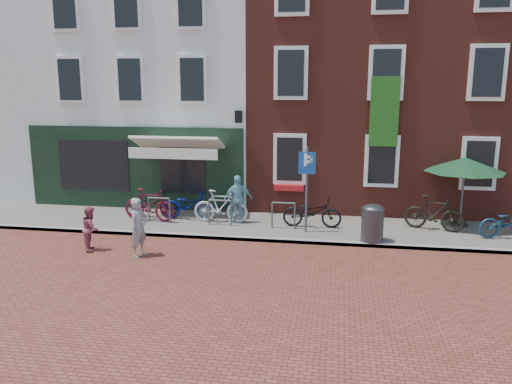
% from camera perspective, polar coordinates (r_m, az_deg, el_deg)
% --- Properties ---
extents(ground, '(80.00, 80.00, 0.00)m').
position_cam_1_polar(ground, '(14.78, 0.60, -5.62)').
color(ground, brown).
extents(sidewalk, '(24.00, 3.00, 0.10)m').
position_cam_1_polar(sidewalk, '(16.08, 4.95, -3.99)').
color(sidewalk, slate).
rests_on(sidewalk, ground).
extents(building_stucco, '(8.00, 8.00, 9.00)m').
position_cam_1_polar(building_stucco, '(22.10, -9.68, 11.97)').
color(building_stucco, silver).
rests_on(building_stucco, ground).
extents(building_brick_mid, '(6.00, 8.00, 10.00)m').
position_cam_1_polar(building_brick_mid, '(20.91, 9.25, 13.35)').
color(building_brick_mid, maroon).
rests_on(building_brick_mid, ground).
extents(building_brick_right, '(6.00, 8.00, 10.00)m').
position_cam_1_polar(building_brick_right, '(21.72, 25.67, 12.29)').
color(building_brick_right, maroon).
rests_on(building_brick_right, ground).
extents(filler_left, '(7.00, 8.00, 9.00)m').
position_cam_1_polar(filler_left, '(25.53, -26.12, 10.94)').
color(filler_left, silver).
rests_on(filler_left, ground).
extents(litter_bin, '(0.62, 0.62, 1.15)m').
position_cam_1_polar(litter_bin, '(14.75, 12.89, -3.17)').
color(litter_bin, '#3A3A3D').
rests_on(litter_bin, sidewalk).
extents(parking_sign, '(0.50, 0.08, 2.59)m').
position_cam_1_polar(parking_sign, '(15.10, 5.70, 1.75)').
color(parking_sign, '#4C4C4F').
rests_on(parking_sign, sidewalk).
extents(parasol, '(2.44, 2.44, 2.27)m').
position_cam_1_polar(parasol, '(16.87, 22.33, 3.13)').
color(parasol, '#4C4C4F').
rests_on(parasol, sidewalk).
extents(woman, '(0.53, 0.66, 1.57)m').
position_cam_1_polar(woman, '(13.78, -12.98, -3.86)').
color(woman, gray).
rests_on(woman, ground).
extents(boy, '(0.63, 0.71, 1.22)m').
position_cam_1_polar(boy, '(14.67, -17.94, -3.88)').
color(boy, '#9E4053').
rests_on(boy, ground).
extents(cafe_person, '(0.98, 0.66, 1.54)m').
position_cam_1_polar(cafe_person, '(16.24, -2.01, -0.80)').
color(cafe_person, '#75B0C1').
rests_on(cafe_person, sidewalk).
extents(bicycle_0, '(1.84, 0.73, 0.95)m').
position_cam_1_polar(bicycle_0, '(17.33, -11.64, -1.22)').
color(bicycle_0, black).
rests_on(bicycle_0, sidewalk).
extents(bicycle_1, '(1.81, 0.71, 1.06)m').
position_cam_1_polar(bicycle_1, '(16.87, -11.83, -1.41)').
color(bicycle_1, '#510C1D').
rests_on(bicycle_1, sidewalk).
extents(bicycle_2, '(1.81, 0.64, 0.95)m').
position_cam_1_polar(bicycle_2, '(16.84, -7.52, -1.46)').
color(bicycle_2, '#050E61').
rests_on(bicycle_2, sidewalk).
extents(bicycle_3, '(1.76, 0.52, 1.06)m').
position_cam_1_polar(bicycle_3, '(16.37, -3.97, -1.60)').
color(bicycle_3, '#B8B9BB').
rests_on(bicycle_3, sidewalk).
extents(bicycle_4, '(1.82, 0.65, 0.95)m').
position_cam_1_polar(bicycle_4, '(15.90, 6.29, -2.24)').
color(bicycle_4, black).
rests_on(bicycle_4, sidewalk).
extents(bicycle_5, '(1.83, 1.00, 1.06)m').
position_cam_1_polar(bicycle_5, '(16.39, 19.27, -2.24)').
color(bicycle_5, black).
rests_on(bicycle_5, sidewalk).
extents(bicycle_6, '(1.91, 1.05, 0.95)m').
position_cam_1_polar(bicycle_6, '(16.41, 26.45, -3.03)').
color(bicycle_6, '#13334C').
rests_on(bicycle_6, sidewalk).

